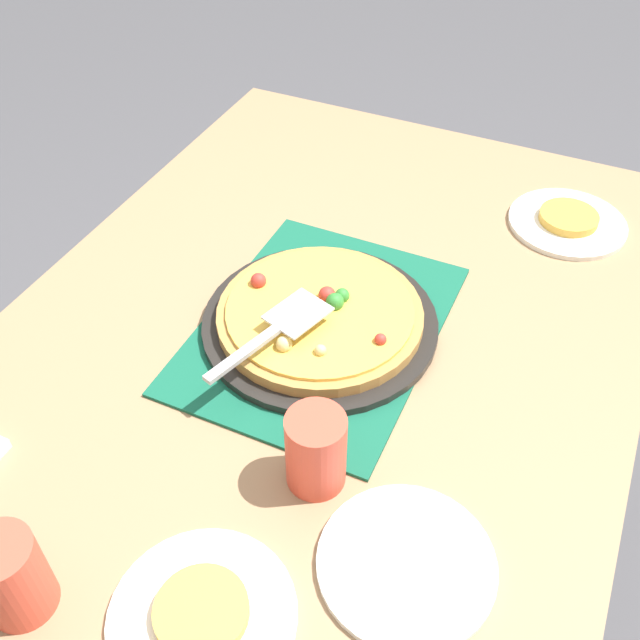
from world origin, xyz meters
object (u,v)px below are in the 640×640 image
at_px(plate_far_right, 567,223).
at_px(served_slice_left, 201,611).
at_px(plate_side, 406,564).
at_px(served_slice_right, 569,217).
at_px(plate_near_left, 203,616).
at_px(pizza_pan, 320,323).
at_px(pizza, 320,314).
at_px(cup_far, 316,450).
at_px(cup_near, 11,577).
at_px(pizza_server, 276,329).

distance_m(plate_far_right, served_slice_left, 0.97).
xyz_separation_m(plate_side, served_slice_left, (-0.16, 0.19, 0.01)).
distance_m(plate_far_right, served_slice_right, 0.01).
relative_size(plate_near_left, served_slice_right, 2.00).
xyz_separation_m(pizza_pan, pizza, (-0.00, 0.00, 0.02)).
bearing_deg(plate_far_right, cup_far, 164.57).
distance_m(plate_side, cup_far, 0.18).
xyz_separation_m(plate_near_left, cup_near, (-0.07, 0.20, 0.06)).
relative_size(pizza_pan, plate_side, 1.73).
xyz_separation_m(pizza, served_slice_left, (-0.49, -0.08, -0.02)).
bearing_deg(cup_far, pizza, 23.55).
xyz_separation_m(plate_side, served_slice_right, (0.78, -0.04, 0.01)).
bearing_deg(served_slice_right, plate_near_left, 166.00).
xyz_separation_m(cup_near, pizza_server, (0.47, -0.10, 0.01)).
distance_m(pizza_pan, plate_far_right, 0.55).
xyz_separation_m(plate_near_left, served_slice_left, (0.00, 0.00, 0.01)).
relative_size(plate_near_left, pizza_server, 0.95).
distance_m(plate_near_left, plate_side, 0.25).
relative_size(plate_far_right, served_slice_right, 2.00).
xyz_separation_m(plate_side, cup_near, (-0.23, 0.39, 0.06)).
bearing_deg(served_slice_right, cup_far, 164.57).
height_order(pizza_pan, cup_near, cup_near).
xyz_separation_m(pizza_pan, served_slice_right, (0.45, -0.31, 0.01)).
relative_size(pizza, cup_far, 2.75).
bearing_deg(pizza_server, served_slice_right, -31.98).
bearing_deg(cup_near, pizza_pan, -12.62).
bearing_deg(plate_near_left, cup_near, 109.03).
bearing_deg(cup_far, cup_near, 141.34).
bearing_deg(pizza_pan, served_slice_right, -34.49).
xyz_separation_m(cup_near, cup_far, (0.30, -0.24, 0.00)).
bearing_deg(pizza_server, cup_far, -139.54).
bearing_deg(cup_far, served_slice_left, 170.54).
height_order(pizza_pan, served_slice_right, served_slice_right).
bearing_deg(pizza_server, served_slice_left, -165.17).
xyz_separation_m(pizza_pan, plate_far_right, (0.45, -0.31, -0.01)).
xyz_separation_m(pizza_pan, cup_far, (-0.26, -0.11, 0.05)).
distance_m(plate_near_left, plate_far_right, 0.97).
xyz_separation_m(plate_near_left, plate_side, (0.16, -0.19, 0.00)).
relative_size(cup_far, pizza_server, 0.52).
distance_m(served_slice_left, pizza_server, 0.41).
height_order(pizza_pan, cup_far, cup_far).
bearing_deg(pizza, cup_far, -156.45).
relative_size(plate_near_left, plate_side, 1.00).
bearing_deg(served_slice_right, plate_side, 176.85).
height_order(plate_far_right, served_slice_left, served_slice_left).
xyz_separation_m(pizza, plate_far_right, (0.45, -0.31, -0.03)).
height_order(pizza, served_slice_right, pizza).
distance_m(cup_near, pizza_server, 0.48).
height_order(pizza, pizza_server, pizza_server).
xyz_separation_m(pizza, plate_near_left, (-0.49, -0.08, -0.03)).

